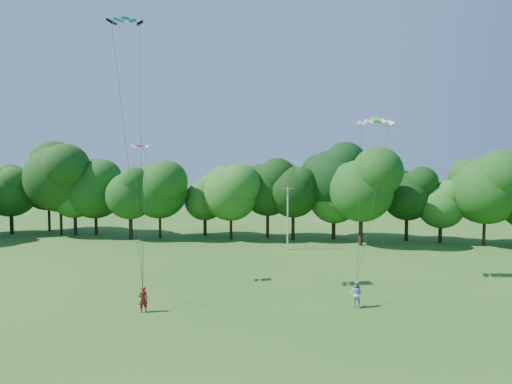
# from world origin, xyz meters

# --- Properties ---
(ground) EXTENTS (160.00, 160.00, 0.00)m
(ground) POSITION_xyz_m (0.00, 0.00, 0.00)
(ground) COLOR #2D5D19
(ground) RESTS_ON ground
(utility_pole) EXTENTS (1.48, 0.62, 7.77)m
(utility_pole) POSITION_xyz_m (1.81, 29.27, 4.01)
(utility_pole) COLOR #ACACA3
(utility_pole) RESTS_ON ground
(kite_flyer_left) EXTENTS (0.78, 0.76, 1.79)m
(kite_flyer_left) POSITION_xyz_m (-6.80, 6.31, 0.90)
(kite_flyer_left) COLOR maroon
(kite_flyer_left) RESTS_ON ground
(kite_flyer_right) EXTENTS (1.17, 1.09, 1.93)m
(kite_flyer_right) POSITION_xyz_m (8.01, 9.49, 0.96)
(kite_flyer_right) COLOR #94B4CD
(kite_flyer_right) RESTS_ON ground
(kite_teal) EXTENTS (2.88, 1.92, 0.49)m
(kite_teal) POSITION_xyz_m (-9.80, 10.66, 21.73)
(kite_teal) COLOR #048387
(kite_teal) RESTS_ON ground
(kite_green) EXTENTS (3.13, 1.60, 0.62)m
(kite_green) POSITION_xyz_m (10.24, 16.97, 14.26)
(kite_green) COLOR #2CD720
(kite_green) RESTS_ON ground
(kite_pink) EXTENTS (1.71, 1.25, 0.31)m
(kite_pink) POSITION_xyz_m (-9.79, 12.82, 11.98)
(kite_pink) COLOR #CF3981
(kite_pink) RESTS_ON ground
(tree_back_west) EXTENTS (10.94, 10.94, 15.92)m
(tree_back_west) POSITION_xyz_m (-32.67, 35.44, 9.94)
(tree_back_west) COLOR black
(tree_back_west) RESTS_ON ground
(tree_back_center) EXTENTS (9.96, 9.96, 14.49)m
(tree_back_center) POSITION_xyz_m (7.83, 37.91, 9.05)
(tree_back_center) COLOR black
(tree_back_center) RESTS_ON ground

